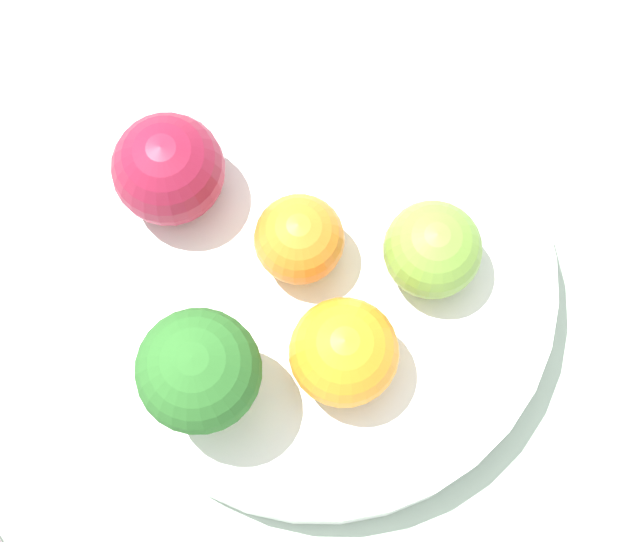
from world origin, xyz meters
The scene contains 8 objects.
ground_plane centered at (0.00, 0.00, 0.00)m, with size 6.00×6.00×0.00m, color gray.
table_surface centered at (0.00, 0.00, 0.01)m, with size 1.20×1.20×0.02m.
bowl centered at (0.00, 0.00, 0.04)m, with size 0.23×0.23×0.03m.
broccoli centered at (0.07, 0.01, 0.09)m, with size 0.05×0.05×0.07m.
apple_red centered at (-0.04, 0.03, 0.07)m, with size 0.05×0.05×0.05m.
apple_green centered at (0.03, -0.08, 0.08)m, with size 0.05×0.05×0.05m.
orange_front centered at (0.02, 0.04, 0.08)m, with size 0.05×0.05×0.05m.
orange_back centered at (0.00, -0.02, 0.07)m, with size 0.04×0.04×0.04m.
Camera 1 is at (0.09, 0.11, 0.54)m, focal length 60.00 mm.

